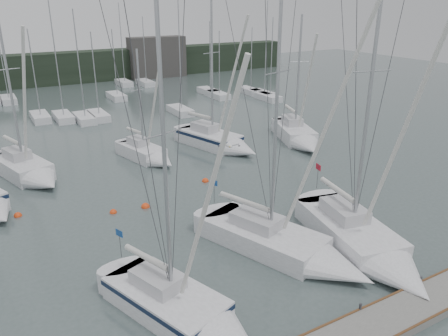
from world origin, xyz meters
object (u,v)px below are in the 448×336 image
object	(u,v)px
buoy_b	(205,181)
buoy_c	(18,216)
buoy_a	(145,207)
sailboat_mid_d	(221,142)
sailboat_mid_c	(150,155)
buoy_d	(113,213)
sailboat_mid_b	(31,172)
sailboat_near_right	(370,249)
sailboat_mid_e	(299,137)
sailboat_near_left	(191,315)
sailboat_near_center	(297,251)

from	to	relation	value
buoy_b	buoy_c	bearing A→B (deg)	176.23
buoy_a	sailboat_mid_d	bearing A→B (deg)	37.93
sailboat_mid_c	buoy_d	xyz separation A→B (m)	(-5.59, -8.04, -0.53)
sailboat_mid_b	buoy_a	bearing A→B (deg)	-72.89
buoy_b	sailboat_mid_d	bearing A→B (deg)	51.63
buoy_b	buoy_c	size ratio (longest dim) A/B	1.03
sailboat_near_right	sailboat_mid_d	bearing A→B (deg)	95.10
sailboat_mid_e	sailboat_mid_b	bearing A→B (deg)	-167.60
sailboat_mid_c	buoy_a	size ratio (longest dim) A/B	17.31
buoy_a	buoy_c	size ratio (longest dim) A/B	1.15
sailboat_near_right	buoy_c	bearing A→B (deg)	148.36
sailboat_mid_c	buoy_d	world-z (taller)	sailboat_mid_c
sailboat_mid_c	sailboat_mid_b	bearing A→B (deg)	162.75
sailboat_mid_b	sailboat_mid_c	bearing A→B (deg)	-20.28
sailboat_near_left	sailboat_near_center	distance (m)	7.37
sailboat_near_right	sailboat_mid_d	distance (m)	20.18
sailboat_mid_e	sailboat_near_left	bearing A→B (deg)	-119.00
sailboat_mid_d	buoy_c	bearing A→B (deg)	179.96
sailboat_mid_e	buoy_c	world-z (taller)	sailboat_mid_e
sailboat_near_left	buoy_d	bearing A→B (deg)	69.35
sailboat_near_left	sailboat_mid_e	xyz separation A→B (m)	(20.09, 17.77, 0.06)
buoy_c	sailboat_near_left	bearing A→B (deg)	-70.11
sailboat_near_right	sailboat_mid_d	size ratio (longest dim) A/B	1.14
sailboat_mid_c	buoy_c	world-z (taller)	sailboat_mid_c
sailboat_mid_e	buoy_c	xyz separation A→B (m)	(-25.42, -3.05, -0.63)
sailboat_mid_c	sailboat_mid_d	distance (m)	6.98
sailboat_near_right	sailboat_near_center	bearing A→B (deg)	162.91
sailboat_near_center	sailboat_mid_d	size ratio (longest dim) A/B	1.15
buoy_c	sailboat_mid_b	bearing A→B (deg)	74.89
buoy_b	buoy_d	xyz separation A→B (m)	(-7.68, -1.70, 0.00)
sailboat_mid_b	sailboat_near_left	bearing A→B (deg)	-96.86
buoy_a	sailboat_near_center	bearing A→B (deg)	-64.25
sailboat_mid_c	sailboat_mid_d	xyz separation A→B (m)	(6.98, -0.16, 0.14)
sailboat_near_left	buoy_d	xyz separation A→B (m)	(0.17, 12.15, -0.56)
sailboat_near_left	sailboat_mid_d	bearing A→B (deg)	37.68
sailboat_near_left	sailboat_mid_e	size ratio (longest dim) A/B	1.11
sailboat_near_left	sailboat_near_right	world-z (taller)	sailboat_near_right
sailboat_mid_e	buoy_a	size ratio (longest dim) A/B	21.85
sailboat_near_center	buoy_c	world-z (taller)	sailboat_near_center
sailboat_mid_b	buoy_d	distance (m)	9.44
sailboat_mid_b	buoy_a	world-z (taller)	sailboat_mid_b
sailboat_near_left	sailboat_mid_b	xyz separation A→B (m)	(-3.70, 20.74, 0.06)
buoy_c	buoy_d	world-z (taller)	buoy_c
sailboat_near_left	buoy_a	size ratio (longest dim) A/B	24.21
buoy_b	buoy_c	world-z (taller)	buoy_b
sailboat_near_left	sailboat_near_right	xyz separation A→B (m)	(10.60, -0.04, 0.03)
sailboat_mid_c	sailboat_mid_e	bearing A→B (deg)	-23.53
sailboat_near_center	sailboat_near_right	world-z (taller)	sailboat_near_center
sailboat_mid_d	buoy_a	distance (m)	13.26
sailboat_mid_b	sailboat_mid_d	size ratio (longest dim) A/B	0.96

